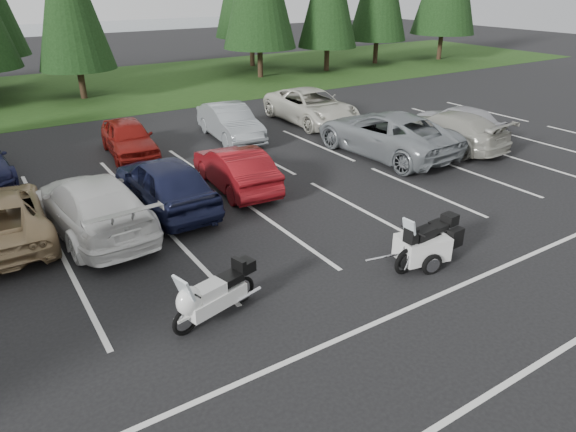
# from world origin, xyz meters

# --- Properties ---
(ground) EXTENTS (120.00, 120.00, 0.00)m
(ground) POSITION_xyz_m (0.00, 0.00, 0.00)
(ground) COLOR black
(ground) RESTS_ON ground
(grass_strip) EXTENTS (80.00, 16.00, 0.01)m
(grass_strip) POSITION_xyz_m (0.00, 24.00, 0.01)
(grass_strip) COLOR #183510
(grass_strip) RESTS_ON ground
(lake_water) EXTENTS (70.00, 50.00, 0.02)m
(lake_water) POSITION_xyz_m (4.00, 55.00, 0.00)
(lake_water) COLOR slate
(lake_water) RESTS_ON ground
(stall_markings) EXTENTS (32.00, 16.00, 0.01)m
(stall_markings) POSITION_xyz_m (0.00, 2.00, 0.00)
(stall_markings) COLOR silver
(stall_markings) RESTS_ON ground
(car_near_3) EXTENTS (2.51, 5.48, 1.55)m
(car_near_3) POSITION_xyz_m (-3.80, 3.77, 0.78)
(car_near_3) COLOR silver
(car_near_3) RESTS_ON ground
(car_near_4) EXTENTS (1.97, 4.78, 1.62)m
(car_near_4) POSITION_xyz_m (-1.63, 4.23, 0.81)
(car_near_4) COLOR #151936
(car_near_4) RESTS_ON ground
(car_near_5) EXTENTS (1.79, 4.31, 1.39)m
(car_near_5) POSITION_xyz_m (0.87, 4.52, 0.69)
(car_near_5) COLOR maroon
(car_near_5) RESTS_ON ground
(car_near_6) EXTENTS (3.13, 6.18, 1.67)m
(car_near_6) POSITION_xyz_m (7.44, 4.57, 0.84)
(car_near_6) COLOR gray
(car_near_6) RESTS_ON ground
(car_near_7) EXTENTS (2.39, 5.18, 1.47)m
(car_near_7) POSITION_xyz_m (10.17, 3.88, 0.73)
(car_near_7) COLOR #A8A69A
(car_near_7) RESTS_ON ground
(car_near_8) EXTENTS (1.66, 4.11, 1.40)m
(car_near_8) POSITION_xyz_m (11.83, 4.67, 0.70)
(car_near_8) COLOR #AEAEB3
(car_near_8) RESTS_ON ground
(car_far_2) EXTENTS (2.00, 4.22, 1.39)m
(car_far_2) POSITION_xyz_m (-0.98, 9.83, 0.70)
(car_far_2) COLOR maroon
(car_far_2) RESTS_ON ground
(car_far_3) EXTENTS (1.94, 4.53, 1.45)m
(car_far_3) POSITION_xyz_m (3.33, 9.70, 0.73)
(car_far_3) COLOR gray
(car_far_3) RESTS_ON ground
(car_far_4) EXTENTS (2.71, 5.60, 1.54)m
(car_far_4) POSITION_xyz_m (7.82, 10.06, 0.77)
(car_far_4) COLOR beige
(car_far_4) RESTS_ON ground
(touring_motorcycle) EXTENTS (2.42, 1.27, 1.28)m
(touring_motorcycle) POSITION_xyz_m (-2.77, -1.56, 0.64)
(touring_motorcycle) COLOR white
(touring_motorcycle) RESTS_ON ground
(cargo_trailer) EXTENTS (1.83, 1.26, 0.77)m
(cargo_trailer) POSITION_xyz_m (2.29, -2.32, 0.39)
(cargo_trailer) COLOR white
(cargo_trailer) RESTS_ON ground
(adventure_motorcycle) EXTENTS (2.40, 0.99, 1.43)m
(adventure_motorcycle) POSITION_xyz_m (2.39, -2.36, 0.71)
(adventure_motorcycle) COLOR black
(adventure_motorcycle) RESTS_ON ground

